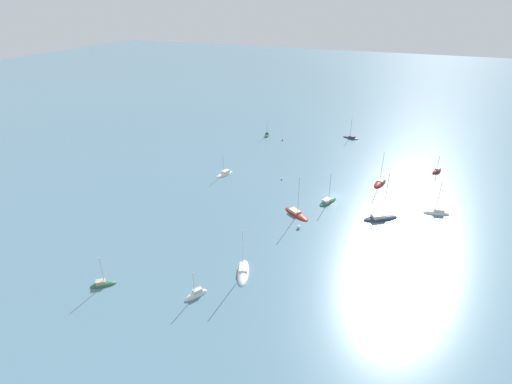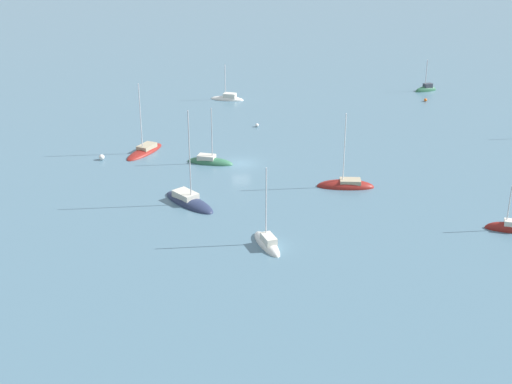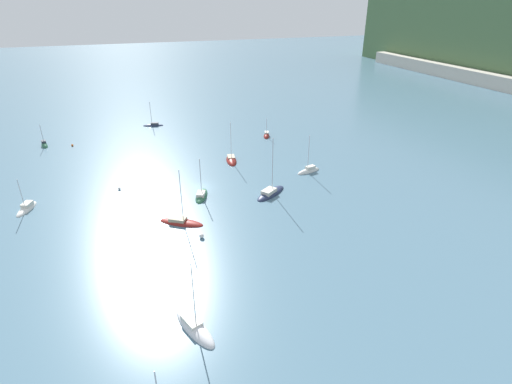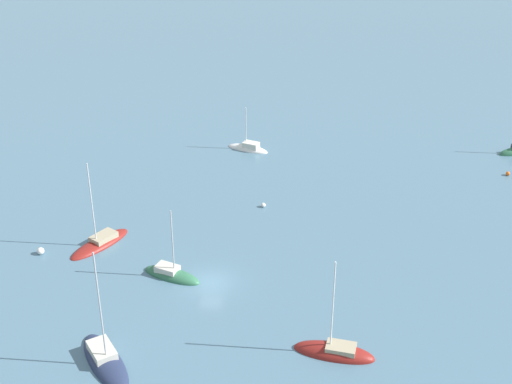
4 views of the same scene
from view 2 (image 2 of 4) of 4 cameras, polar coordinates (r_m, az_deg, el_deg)
name	(u,v)px [view 2 (image 2 of 4)]	position (r m, az deg, el deg)	size (l,w,h in m)	color
ground_plane	(241,164)	(99.69, -1.21, 2.28)	(600.00, 600.00, 0.00)	slate
sailboat_0	(508,229)	(84.99, 19.52, -2.84)	(5.27, 3.47, 6.30)	maroon
sailboat_1	(210,162)	(100.12, -3.71, 2.40)	(6.95, 4.51, 8.78)	#2D6647
sailboat_3	(228,99)	(131.35, -2.29, 7.46)	(6.49, 4.11, 7.07)	white
sailboat_6	(189,202)	(87.37, -5.40, -0.80)	(7.15, 8.72, 12.64)	#232D4C
sailboat_8	(426,90)	(140.94, 13.44, 7.92)	(4.80, 2.54, 6.94)	#2D6647
sailboat_9	(267,244)	(76.80, 0.89, -4.19)	(3.03, 6.42, 9.63)	white
sailboat_10	(346,186)	(92.48, 7.19, 0.46)	(7.70, 3.78, 10.75)	maroon
sailboat_11	(145,151)	(105.32, -8.89, 3.22)	(6.64, 8.20, 10.95)	maroon
mooring_buoy_0	(257,125)	(115.50, 0.08, 5.37)	(0.57, 0.57, 0.57)	white
mooring_buoy_1	(426,100)	(133.56, 13.41, 7.18)	(0.57, 0.57, 0.57)	orange
mooring_buoy_2	(102,157)	(103.30, -12.25, 2.74)	(0.80, 0.80, 0.80)	white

